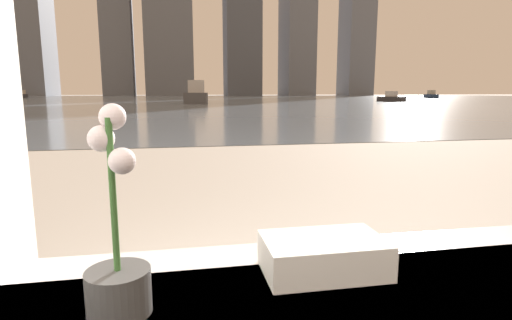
{
  "coord_description": "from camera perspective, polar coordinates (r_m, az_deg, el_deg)",
  "views": [
    {
      "loc": [
        -0.39,
        0.13,
        0.93
      ],
      "look_at": [
        0.06,
        2.55,
        0.51
      ],
      "focal_mm": 28.0,
      "sensor_mm": 36.0,
      "label": 1
    }
  ],
  "objects": [
    {
      "name": "harbor_water",
      "position": [
        61.88,
        -10.43,
        8.63
      ],
      "size": [
        180.0,
        110.0,
        0.01
      ],
      "color": "slate",
      "rests_on": "ground_plane"
    },
    {
      "name": "harbor_boat_2",
      "position": [
        34.3,
        -8.5,
        9.12
      ],
      "size": [
        2.22,
        5.22,
        1.91
      ],
      "color": "#4C4C51",
      "rests_on": "harbor_water"
    },
    {
      "name": "skyline_tower_5",
      "position": [
        130.64,
        14.19,
        17.34
      ],
      "size": [
        7.97,
        10.12,
        38.15
      ],
      "color": "slate",
      "rests_on": "ground_plane"
    },
    {
      "name": "harbor_boat_4",
      "position": [
        43.62,
        18.76,
        8.42
      ],
      "size": [
        2.22,
        2.91,
        1.05
      ],
      "color": "#2D2D33",
      "rests_on": "harbor_water"
    },
    {
      "name": "harbor_boat_1",
      "position": [
        71.84,
        23.73,
        8.47
      ],
      "size": [
        1.95,
        3.62,
        1.29
      ],
      "color": "navy",
      "rests_on": "harbor_water"
    },
    {
      "name": "harbor_boat_0",
      "position": [
        81.97,
        -30.39,
        8.03
      ],
      "size": [
        2.69,
        3.77,
        1.35
      ],
      "color": "#2D2D33",
      "rests_on": "harbor_water"
    },
    {
      "name": "towel_stack",
      "position": [
        0.95,
        9.6,
        -13.24
      ],
      "size": [
        0.27,
        0.17,
        0.08
      ],
      "color": "white",
      "rests_on": "bathtub"
    },
    {
      "name": "skyline_tower_4",
      "position": [
        124.67,
        5.91,
        19.48
      ],
      "size": [
        8.15,
        13.28,
        44.66
      ],
      "color": "slate",
      "rests_on": "ground_plane"
    },
    {
      "name": "skyline_tower_3",
      "position": [
        119.97,
        -2.02,
        15.93
      ],
      "size": [
        9.86,
        11.38,
        28.15
      ],
      "color": "#4C515B",
      "rests_on": "ground_plane"
    },
    {
      "name": "skyline_tower_0",
      "position": [
        125.28,
        -30.29,
        15.03
      ],
      "size": [
        12.54,
        13.74,
        30.92
      ],
      "color": "slate",
      "rests_on": "ground_plane"
    },
    {
      "name": "potted_orchid",
      "position": [
        0.79,
        -19.19,
        -13.25
      ],
      "size": [
        0.12,
        0.12,
        0.39
      ],
      "color": "#4C4C4C",
      "rests_on": "bathtub"
    }
  ]
}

